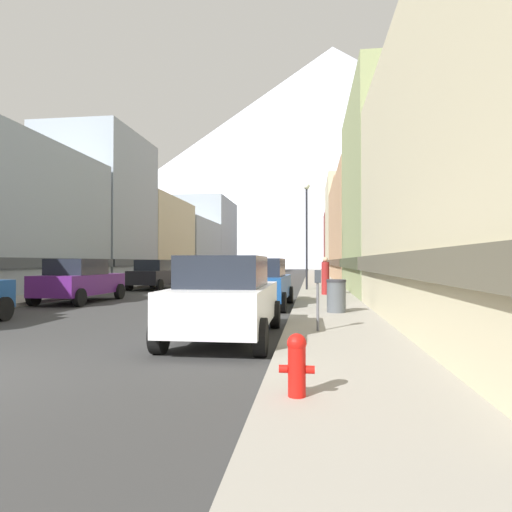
{
  "coord_description": "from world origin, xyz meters",
  "views": [
    {
      "loc": [
        5.62,
        -5.12,
        1.66
      ],
      "look_at": [
        0.12,
        37.4,
        2.25
      ],
      "focal_mm": 30.19,
      "sensor_mm": 36.0,
      "label": 1
    }
  ],
  "objects_px": {
    "fire_hydrant_near": "(297,363)",
    "streetlamp_right": "(307,220)",
    "trash_bin_right": "(336,296)",
    "pedestrian_0": "(325,277)",
    "car_left_1": "(80,280)",
    "car_left_2": "(155,274)",
    "car_driving_0": "(257,268)",
    "car_right_1": "(261,283)",
    "car_right_0": "(226,297)",
    "parking_meter_near": "(318,291)",
    "car_left_3": "(190,272)"
  },
  "relations": [
    {
      "from": "car_left_3",
      "to": "car_driving_0",
      "type": "relative_size",
      "value": 1.0
    },
    {
      "from": "trash_bin_right",
      "to": "car_left_1",
      "type": "bearing_deg",
      "value": 161.29
    },
    {
      "from": "parking_meter_near",
      "to": "trash_bin_right",
      "type": "xyz_separation_m",
      "value": [
        0.6,
        3.59,
        -0.37
      ]
    },
    {
      "from": "trash_bin_right",
      "to": "car_left_3",
      "type": "bearing_deg",
      "value": 117.55
    },
    {
      "from": "car_right_1",
      "to": "trash_bin_right",
      "type": "height_order",
      "value": "car_right_1"
    },
    {
      "from": "car_right_1",
      "to": "car_driving_0",
      "type": "relative_size",
      "value": 1.01
    },
    {
      "from": "car_driving_0",
      "to": "parking_meter_near",
      "type": "height_order",
      "value": "car_driving_0"
    },
    {
      "from": "car_left_1",
      "to": "fire_hydrant_near",
      "type": "distance_m",
      "value": 14.89
    },
    {
      "from": "car_left_1",
      "to": "pedestrian_0",
      "type": "height_order",
      "value": "pedestrian_0"
    },
    {
      "from": "car_left_1",
      "to": "streetlamp_right",
      "type": "bearing_deg",
      "value": 38.4
    },
    {
      "from": "streetlamp_right",
      "to": "pedestrian_0",
      "type": "bearing_deg",
      "value": -76.1
    },
    {
      "from": "car_driving_0",
      "to": "pedestrian_0",
      "type": "bearing_deg",
      "value": -77.78
    },
    {
      "from": "car_left_2",
      "to": "car_driving_0",
      "type": "bearing_deg",
      "value": 85.97
    },
    {
      "from": "trash_bin_right",
      "to": "pedestrian_0",
      "type": "xyz_separation_m",
      "value": [
        -0.1,
        7.05,
        0.31
      ]
    },
    {
      "from": "fire_hydrant_near",
      "to": "streetlamp_right",
      "type": "bearing_deg",
      "value": 90.3
    },
    {
      "from": "car_driving_0",
      "to": "streetlamp_right",
      "type": "bearing_deg",
      "value": -77.97
    },
    {
      "from": "pedestrian_0",
      "to": "parking_meter_near",
      "type": "bearing_deg",
      "value": -92.69
    },
    {
      "from": "streetlamp_right",
      "to": "car_left_1",
      "type": "bearing_deg",
      "value": -141.6
    },
    {
      "from": "streetlamp_right",
      "to": "car_left_2",
      "type": "bearing_deg",
      "value": 171.62
    },
    {
      "from": "fire_hydrant_near",
      "to": "trash_bin_right",
      "type": "bearing_deg",
      "value": 83.75
    },
    {
      "from": "car_left_2",
      "to": "parking_meter_near",
      "type": "bearing_deg",
      "value": -58.57
    },
    {
      "from": "car_driving_0",
      "to": "fire_hydrant_near",
      "type": "distance_m",
      "value": 52.01
    },
    {
      "from": "car_right_0",
      "to": "parking_meter_near",
      "type": "xyz_separation_m",
      "value": [
        1.95,
        0.42,
        0.11
      ]
    },
    {
      "from": "car_right_0",
      "to": "car_left_2",
      "type": "bearing_deg",
      "value": 115.35
    },
    {
      "from": "car_left_2",
      "to": "fire_hydrant_near",
      "type": "bearing_deg",
      "value": -65.46
    },
    {
      "from": "car_right_1",
      "to": "parking_meter_near",
      "type": "relative_size",
      "value": 3.34
    },
    {
      "from": "car_driving_0",
      "to": "car_right_0",
      "type": "bearing_deg",
      "value": -83.49
    },
    {
      "from": "car_driving_0",
      "to": "pedestrian_0",
      "type": "height_order",
      "value": "pedestrian_0"
    },
    {
      "from": "pedestrian_0",
      "to": "trash_bin_right",
      "type": "bearing_deg",
      "value": -89.19
    },
    {
      "from": "car_right_1",
      "to": "pedestrian_0",
      "type": "height_order",
      "value": "pedestrian_0"
    },
    {
      "from": "car_driving_0",
      "to": "car_left_3",
      "type": "bearing_deg",
      "value": -95.27
    },
    {
      "from": "car_left_1",
      "to": "fire_hydrant_near",
      "type": "relative_size",
      "value": 6.26
    },
    {
      "from": "car_left_2",
      "to": "trash_bin_right",
      "type": "height_order",
      "value": "car_left_2"
    },
    {
      "from": "car_left_1",
      "to": "car_left_3",
      "type": "relative_size",
      "value": 1.0
    },
    {
      "from": "streetlamp_right",
      "to": "car_driving_0",
      "type": "bearing_deg",
      "value": 102.03
    },
    {
      "from": "parking_meter_near",
      "to": "pedestrian_0",
      "type": "height_order",
      "value": "pedestrian_0"
    },
    {
      "from": "car_left_2",
      "to": "car_right_1",
      "type": "height_order",
      "value": "same"
    },
    {
      "from": "car_left_1",
      "to": "fire_hydrant_near",
      "type": "bearing_deg",
      "value": -51.57
    },
    {
      "from": "car_left_2",
      "to": "car_driving_0",
      "type": "xyz_separation_m",
      "value": [
        2.2,
        31.27,
        0.0
      ]
    },
    {
      "from": "car_left_1",
      "to": "streetlamp_right",
      "type": "distance_m",
      "value": 12.08
    },
    {
      "from": "fire_hydrant_near",
      "to": "trash_bin_right",
      "type": "relative_size",
      "value": 0.72
    },
    {
      "from": "car_left_3",
      "to": "car_driving_0",
      "type": "height_order",
      "value": "same"
    },
    {
      "from": "car_driving_0",
      "to": "parking_meter_near",
      "type": "distance_m",
      "value": 47.47
    },
    {
      "from": "car_left_2",
      "to": "pedestrian_0",
      "type": "distance_m",
      "value": 11.22
    },
    {
      "from": "parking_meter_near",
      "to": "fire_hydrant_near",
      "type": "bearing_deg",
      "value": -93.71
    },
    {
      "from": "car_left_1",
      "to": "car_left_3",
      "type": "distance_m",
      "value": 16.02
    },
    {
      "from": "pedestrian_0",
      "to": "streetlamp_right",
      "type": "height_order",
      "value": "streetlamp_right"
    },
    {
      "from": "car_left_1",
      "to": "car_right_1",
      "type": "height_order",
      "value": "same"
    },
    {
      "from": "car_right_0",
      "to": "trash_bin_right",
      "type": "bearing_deg",
      "value": 57.56
    },
    {
      "from": "car_right_1",
      "to": "car_driving_0",
      "type": "height_order",
      "value": "same"
    }
  ]
}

